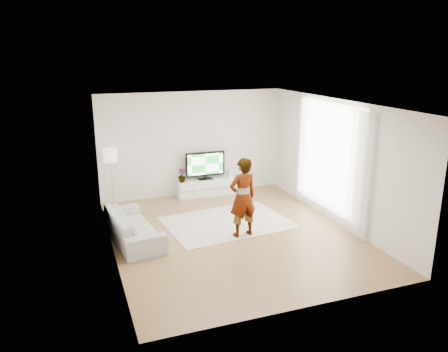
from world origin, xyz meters
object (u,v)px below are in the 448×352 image
object	(u,v)px
player	(243,197)
floor_lamp	(110,158)
media_console	(206,187)
sofa	(133,226)
television	(205,165)
rug	(227,222)

from	to	relation	value
player	floor_lamp	size ratio (longest dim) A/B	1.14
media_console	sofa	size ratio (longest dim) A/B	0.75
television	player	bearing A→B (deg)	-92.16
rug	television	bearing A→B (deg)	85.71
media_console	television	xyz separation A→B (m)	(0.00, 0.03, 0.63)
television	rug	world-z (taller)	television
sofa	floor_lamp	size ratio (longest dim) A/B	1.40
media_console	player	bearing A→B (deg)	-92.18
player	sofa	distance (m)	2.37
rug	floor_lamp	world-z (taller)	floor_lamp
floor_lamp	rug	bearing A→B (deg)	-41.29
floor_lamp	sofa	bearing A→B (deg)	-86.15
rug	player	world-z (taller)	player
player	media_console	bearing A→B (deg)	-99.69
sofa	floor_lamp	bearing A→B (deg)	-3.49
sofa	television	bearing A→B (deg)	-52.28
media_console	floor_lamp	world-z (taller)	floor_lamp
television	rug	xyz separation A→B (m)	(-0.16, -2.13, -0.85)
media_console	player	size ratio (longest dim) A/B	0.92
sofa	media_console	bearing A→B (deg)	-52.62
television	sofa	distance (m)	3.35
television	player	world-z (taller)	player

